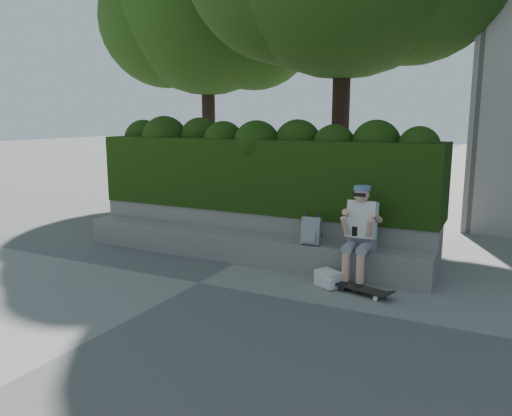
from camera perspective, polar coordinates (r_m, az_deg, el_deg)
The scene contains 9 objects.
ground at distance 7.18m, azimuth -6.56°, elevation -8.50°, with size 80.00×80.00×0.00m, color slate.
bench_ledge at distance 8.14m, azimuth -1.71°, elevation -4.51°, with size 6.00×0.45×0.45m, color gray.
planter_wall at distance 8.51m, azimuth -0.17°, elevation -2.80°, with size 6.00×0.50×0.75m, color gray.
hedge at distance 8.54m, azimuth 0.52°, elevation 3.89°, with size 6.00×1.00×1.20m, color black.
tree_right at distance 14.89m, azimuth -5.66°, elevation 22.27°, with size 4.99×4.99×7.90m.
person at distance 7.12m, azimuth 11.83°, elevation -2.54°, with size 0.40×0.76×1.38m.
skateboard at distance 6.85m, azimuth 11.74°, elevation -8.96°, with size 0.87×0.43×0.09m.
backpack_plaid at distance 7.44m, azimuth 6.33°, elevation -2.59°, with size 0.28×0.15×0.41m, color #A6A6AA.
backpack_ground at distance 7.06m, azimuth 8.23°, elevation -7.97°, with size 0.33×0.23×0.21m, color beige.
Camera 1 is at (3.80, -5.64, 2.32)m, focal length 35.00 mm.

